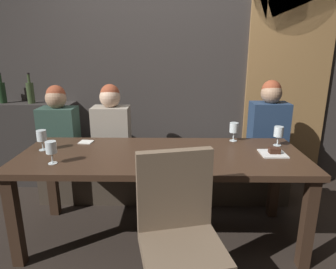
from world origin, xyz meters
TOP-DOWN VIEW (x-y plane):
  - ground at (0.00, 0.00)m, footprint 9.00×9.00m
  - back_wall_tiled at (0.00, 1.22)m, footprint 6.00×0.12m
  - arched_door at (1.35, 1.15)m, footprint 0.90×0.05m
  - back_counter at (-1.55, 1.04)m, footprint 1.10×0.28m
  - dining_table at (0.00, 0.00)m, footprint 2.20×0.84m
  - banquette_bench at (0.00, 0.70)m, footprint 2.50×0.44m
  - chair_near_side at (0.12, -0.72)m, footprint 0.53×0.53m
  - diner_redhead at (-1.05, 0.69)m, footprint 0.36×0.24m
  - diner_bearded at (-0.52, 0.68)m, footprint 0.36×0.24m
  - diner_far_end at (1.05, 0.72)m, footprint 0.36×0.24m
  - wine_bottle_dark_red at (-1.76, 1.03)m, footprint 0.08×0.08m
  - wine_bottle_pale_label at (-1.45, 1.02)m, footprint 0.08×0.08m
  - wine_glass_far_right at (-0.95, 0.07)m, footprint 0.08×0.08m
  - wine_glass_near_left at (-0.76, -0.22)m, footprint 0.08×0.08m
  - wine_glass_end_right at (0.97, 0.21)m, footprint 0.08×0.08m
  - wine_glass_end_left at (0.62, 0.34)m, footprint 0.08×0.08m
  - dessert_plate at (0.86, -0.01)m, footprint 0.19×0.19m
  - folded_napkin at (-0.66, 0.27)m, footprint 0.12×0.11m

SIDE VIEW (x-z plane):
  - ground at x=0.00m, z-range 0.00..0.00m
  - banquette_bench at x=0.00m, z-range 0.00..0.45m
  - back_counter at x=-1.55m, z-range 0.00..0.95m
  - chair_near_side at x=0.12m, z-range 0.07..1.05m
  - dining_table at x=0.00m, z-range 0.28..1.02m
  - folded_napkin at x=-0.66m, z-range 0.74..0.75m
  - dessert_plate at x=0.86m, z-range 0.73..0.78m
  - diner_redhead at x=-1.05m, z-range 0.43..1.16m
  - diner_bearded at x=-0.52m, z-range 0.43..1.17m
  - diner_far_end at x=1.05m, z-range 0.43..1.21m
  - wine_glass_end_left at x=0.62m, z-range 0.77..0.93m
  - wine_glass_end_right at x=0.97m, z-range 0.77..0.93m
  - wine_glass_far_right at x=-0.95m, z-range 0.77..0.94m
  - wine_glass_near_left at x=-0.76m, z-range 0.77..0.94m
  - wine_bottle_dark_red at x=-1.76m, z-range 0.91..1.23m
  - wine_bottle_pale_label at x=-1.45m, z-range 0.91..1.23m
  - arched_door at x=1.35m, z-range 0.09..2.64m
  - back_wall_tiled at x=0.00m, z-range 0.00..3.00m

